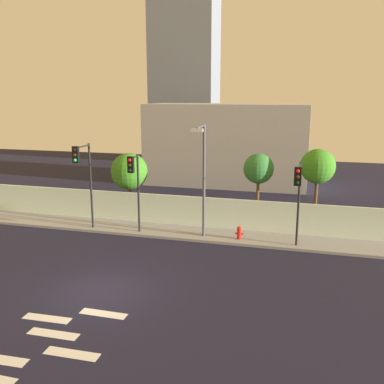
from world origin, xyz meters
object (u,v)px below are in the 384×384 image
Objects in this scene: traffic_light_right at (298,188)px; street_lamp_curbside at (203,171)px; roadside_tree_midleft at (259,169)px; traffic_light_center at (134,177)px; traffic_light_left at (83,169)px; roadside_tree_midright at (318,167)px; fire_hydrant at (239,232)px; roadside_tree_leftmost at (129,171)px.

traffic_light_right is 0.71× the size of street_lamp_curbside.
roadside_tree_midleft is (2.59, 3.33, -0.31)m from street_lamp_curbside.
street_lamp_curbside is at bearing 5.19° from traffic_light_center.
roadside_tree_midright is (12.74, 4.03, 0.04)m from traffic_light_left.
street_lamp_curbside is 1.27× the size of roadside_tree_midright.
street_lamp_curbside is (3.84, 0.35, 0.47)m from traffic_light_center.
roadside_tree_midright is at bearing 37.11° from fire_hydrant.
fire_hydrant is 0.15× the size of roadside_tree_midright.
roadside_tree_leftmost is at bearing 75.74° from traffic_light_left.
fire_hydrant is at bearing -101.27° from roadside_tree_midleft.
traffic_light_right is at bearing -20.73° from roadside_tree_leftmost.
roadside_tree_midleft is at bearing 0.00° from roadside_tree_leftmost.
street_lamp_curbside is at bearing -127.84° from roadside_tree_midleft.
traffic_light_left is 6.81m from street_lamp_curbside.
traffic_light_right is 0.98× the size of roadside_tree_midleft.
traffic_light_left is 13.36m from roadside_tree_midright.
traffic_light_right reaches higher than fire_hydrant.
roadside_tree_midleft is at bearing 78.73° from fire_hydrant.
roadside_tree_leftmost is at bearing 159.27° from traffic_light_right.
roadside_tree_midright is at bearing 0.00° from roadside_tree_midleft.
traffic_light_left reaches higher than traffic_light_right.
fire_hydrant is (5.83, 0.67, -2.88)m from traffic_light_center.
street_lamp_curbside is 6.70m from roadside_tree_leftmost.
traffic_light_left reaches higher than traffic_light_center.
traffic_light_left is 1.12× the size of traffic_light_center.
roadside_tree_midright is (0.94, 4.08, 0.45)m from traffic_light_right.
street_lamp_curbside is 1.46× the size of roadside_tree_leftmost.
street_lamp_curbside reaches higher than traffic_light_center.
fire_hydrant is at bearing 9.28° from street_lamp_curbside.
roadside_tree_midleft is (8.34, 0.00, 0.53)m from roadside_tree_leftmost.
roadside_tree_midright is at bearing 0.00° from roadside_tree_leftmost.
roadside_tree_midright is at bearing 29.19° from street_lamp_curbside.
fire_hydrant is 0.17× the size of roadside_tree_leftmost.
traffic_light_center is 4.16m from roadside_tree_leftmost.
traffic_light_center is 0.72× the size of street_lamp_curbside.
traffic_light_right is 4.21m from roadside_tree_midright.
traffic_light_right reaches higher than roadside_tree_midleft.
traffic_light_right is 4.76m from roadside_tree_midleft.
fire_hydrant is at bearing 6.64° from traffic_light_left.
traffic_light_center is 0.99× the size of roadside_tree_midleft.
traffic_light_center is 10.48m from roadside_tree_midright.
traffic_light_left is 4.23m from roadside_tree_leftmost.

